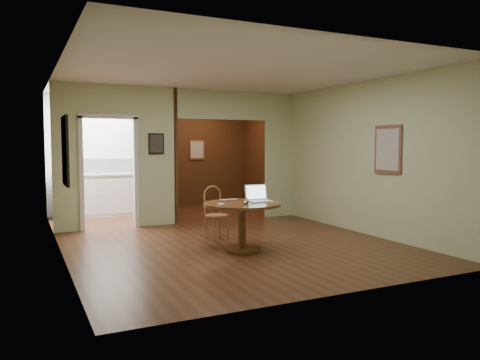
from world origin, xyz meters
name	(u,v)px	position (x,y,z in m)	size (l,w,h in m)	color
floor	(239,248)	(0.00, 0.00, 0.00)	(5.00, 5.00, 0.00)	#442413
room_shell	(155,159)	(-0.47, 3.10, 1.29)	(5.20, 7.50, 5.00)	white
dining_table	(242,215)	(-0.06, -0.22, 0.53)	(1.15, 1.15, 0.72)	brown
chair	(215,210)	(-0.08, 0.77, 0.50)	(0.43, 0.43, 0.89)	#A5733A
open_laptop	(258,197)	(0.25, -0.16, 0.79)	(0.37, 0.33, 0.25)	white
closed_laptop	(230,200)	(-0.11, 0.06, 0.73)	(0.29, 0.19, 0.02)	#BBBAC0
mouse	(221,204)	(-0.47, -0.40, 0.74)	(0.11, 0.06, 0.04)	white
wine_glass	(246,201)	(-0.08, -0.43, 0.77)	(0.08, 0.08, 0.09)	white
pen	(249,205)	(-0.08, -0.52, 0.72)	(0.01, 0.01, 0.12)	#0B1A51
kitchen_cabinet	(103,195)	(-1.35, 4.20, 0.47)	(2.06, 0.60, 0.94)	white
grocery_bag	(139,166)	(-0.55, 4.20, 1.09)	(0.29, 0.25, 0.29)	#C8B792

